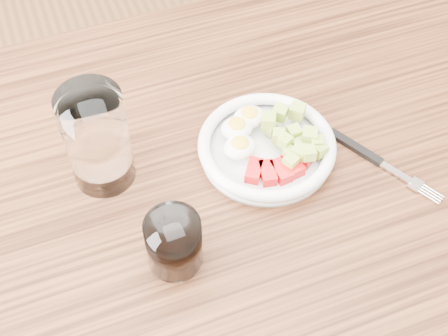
# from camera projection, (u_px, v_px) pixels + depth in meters

# --- Properties ---
(dining_table) EXTENTS (1.50, 0.90, 0.77)m
(dining_table) POSITION_uv_depth(u_px,v_px,m) (232.00, 218.00, 1.06)
(dining_table) COLOR brown
(dining_table) RESTS_ON ground
(bowl) EXTENTS (0.22, 0.22, 0.06)m
(bowl) POSITION_uv_depth(u_px,v_px,m) (266.00, 145.00, 1.00)
(bowl) COLOR white
(bowl) RESTS_ON dining_table
(fork) EXTENTS (0.11, 0.19, 0.01)m
(fork) POSITION_uv_depth(u_px,v_px,m) (370.00, 156.00, 1.01)
(fork) COLOR black
(fork) RESTS_ON dining_table
(water_glass) EXTENTS (0.10, 0.10, 0.17)m
(water_glass) POSITION_uv_depth(u_px,v_px,m) (97.00, 139.00, 0.92)
(water_glass) COLOR white
(water_glass) RESTS_ON dining_table
(coffee_glass) EXTENTS (0.08, 0.08, 0.09)m
(coffee_glass) POSITION_uv_depth(u_px,v_px,m) (174.00, 243.00, 0.86)
(coffee_glass) COLOR white
(coffee_glass) RESTS_ON dining_table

